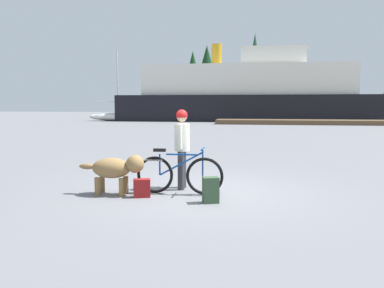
% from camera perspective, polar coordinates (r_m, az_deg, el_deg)
% --- Properties ---
extents(ground_plane, '(160.00, 160.00, 0.00)m').
position_cam_1_polar(ground_plane, '(7.89, 1.03, -7.08)').
color(ground_plane, slate).
extents(bicycle, '(1.75, 0.44, 0.93)m').
position_cam_1_polar(bicycle, '(7.61, -1.96, -4.50)').
color(bicycle, black).
rests_on(bicycle, ground_plane).
extents(person_cyclist, '(0.32, 0.53, 1.67)m').
position_cam_1_polar(person_cyclist, '(8.00, -1.51, 0.34)').
color(person_cyclist, '#333338').
rests_on(person_cyclist, ground_plane).
extents(dog, '(1.33, 0.47, 0.80)m').
position_cam_1_polar(dog, '(7.67, -11.28, -3.57)').
color(dog, olive).
rests_on(dog, ground_plane).
extents(backpack, '(0.33, 0.28, 0.47)m').
position_cam_1_polar(backpack, '(6.97, 2.80, -6.85)').
color(backpack, '#334C33').
rests_on(backpack, ground_plane).
extents(handbag_pannier, '(0.36, 0.27, 0.35)m').
position_cam_1_polar(handbag_pannier, '(7.45, -7.47, -6.53)').
color(handbag_pannier, maroon).
rests_on(handbag_pannier, ground_plane).
extents(dock_pier, '(16.21, 2.96, 0.40)m').
position_cam_1_polar(dock_pier, '(35.95, 16.71, 3.14)').
color(dock_pier, brown).
rests_on(dock_pier, ground_plane).
extents(ferry_boat, '(27.30, 7.93, 8.35)m').
position_cam_1_polar(ferry_boat, '(42.69, 8.24, 7.35)').
color(ferry_boat, black).
rests_on(ferry_boat, ground_plane).
extents(sailboat_moored, '(6.63, 1.86, 7.49)m').
position_cam_1_polar(sailboat_moored, '(42.24, -10.93, 4.06)').
color(sailboat_moored, silver).
rests_on(sailboat_moored, ground_plane).
extents(pine_tree_far_left, '(3.20, 3.20, 9.36)m').
position_cam_1_polar(pine_tree_far_left, '(55.66, 0.12, 10.42)').
color(pine_tree_far_left, '#4C331E').
rests_on(pine_tree_far_left, ground_plane).
extents(pine_tree_center, '(3.24, 3.24, 11.29)m').
position_cam_1_polar(pine_tree_center, '(53.36, 9.29, 11.06)').
color(pine_tree_center, '#4C331E').
rests_on(pine_tree_center, ground_plane).
extents(pine_tree_mid_back, '(4.38, 4.38, 11.03)m').
position_cam_1_polar(pine_tree_mid_back, '(61.41, 2.23, 10.95)').
color(pine_tree_mid_back, '#4C331E').
rests_on(pine_tree_mid_back, ground_plane).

